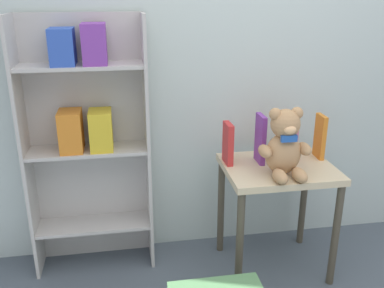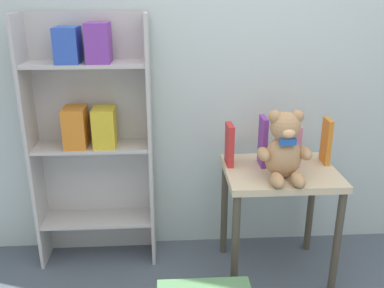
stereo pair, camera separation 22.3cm
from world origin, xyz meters
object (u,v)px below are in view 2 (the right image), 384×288
Objects in this scene: teddy_bear at (284,148)px; book_standing_red at (230,145)px; book_standing_purple at (263,141)px; book_standing_orange at (326,141)px; display_table at (279,187)px; book_standing_pink at (294,143)px; bookshelf_side at (92,128)px.

teddy_bear is 0.32m from book_standing_red.
book_standing_purple is 1.08× the size of book_standing_orange.
book_standing_purple is at bearing 110.38° from teddy_bear.
book_standing_purple is at bearing 141.34° from display_table.
book_standing_purple is 1.20× the size of book_standing_pink.
teddy_bear is at bearing -40.53° from book_standing_red.
bookshelf_side reaches higher than display_table.
bookshelf_side is 6.31× the size of book_standing_red.
bookshelf_side is 1.28m from book_standing_orange.
book_standing_purple is (-0.07, 0.18, -0.03)m from teddy_bear.
teddy_bear is at bearing -100.79° from display_table.
book_standing_orange is (0.28, 0.19, -0.04)m from teddy_bear.
book_standing_purple is at bearing -6.88° from book_standing_red.
book_standing_red is (-0.26, 0.09, 0.22)m from display_table.
book_standing_red is at bearing 178.92° from book_standing_pink.
teddy_bear is at bearing -69.47° from book_standing_purple.
book_standing_pink is 0.90× the size of book_standing_orange.
book_standing_purple is 0.35m from book_standing_orange.
book_standing_red is at bearing -11.58° from bookshelf_side.
display_table is 0.29m from teddy_bear.
teddy_bear is 1.57× the size of book_standing_pink.
teddy_bear reaches higher than book_standing_pink.
book_standing_purple is at bearing -10.42° from bookshelf_side.
bookshelf_side is 1.11m from book_standing_pink.
bookshelf_side is at bearing 160.56° from teddy_bear.
bookshelf_side is 5.31× the size of book_standing_purple.
display_table is 2.84× the size of book_standing_pink.
book_standing_red is at bearing 140.98° from teddy_bear.
teddy_bear reaches higher than book_standing_orange.
display_table is at bearing -135.94° from book_standing_pink.
bookshelf_side is at bearing 166.90° from book_standing_red.
book_standing_purple reaches higher than display_table.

